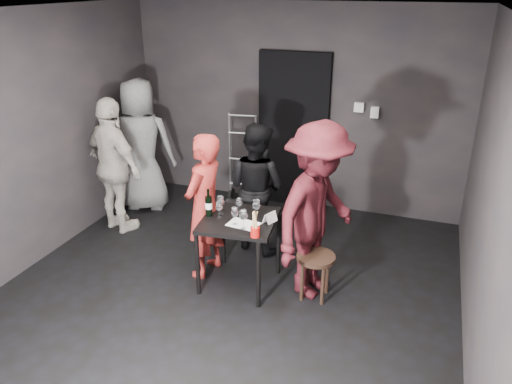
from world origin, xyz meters
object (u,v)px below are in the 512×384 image
(woman_black, at_px, (256,187))
(man_maroon, at_px, (318,196))
(bystander_cream, at_px, (113,158))
(bystander_grey, at_px, (140,133))
(breadstick_cup, at_px, (255,225))
(hand_truck, at_px, (242,188))
(stool, at_px, (316,263))
(wine_bottle, at_px, (209,206))
(tasting_table, at_px, (239,228))
(server_red, at_px, (204,204))

(woman_black, relative_size, man_maroon, 0.72)
(man_maroon, height_order, bystander_cream, man_maroon)
(bystander_cream, relative_size, bystander_grey, 0.89)
(woman_black, xyz_separation_m, bystander_grey, (-1.81, 0.52, 0.31))
(man_maroon, bearing_deg, breadstick_cup, 151.05)
(hand_truck, relative_size, woman_black, 0.84)
(hand_truck, distance_m, bystander_grey, 1.58)
(breadstick_cup, bearing_deg, hand_truck, 114.33)
(stool, relative_size, wine_bottle, 1.63)
(stool, bearing_deg, woman_black, 138.92)
(stool, height_order, bystander_grey, bystander_grey)
(tasting_table, distance_m, woman_black, 0.83)
(tasting_table, relative_size, server_red, 0.46)
(stool, relative_size, woman_black, 0.31)
(stool, xyz_separation_m, server_red, (-1.21, 0.06, 0.42))
(server_red, xyz_separation_m, man_maroon, (1.18, 0.04, 0.25))
(woman_black, bearing_deg, tasting_table, 114.69)
(tasting_table, height_order, bystander_grey, bystander_grey)
(hand_truck, bearing_deg, bystander_grey, -163.43)
(server_red, height_order, bystander_grey, bystander_grey)
(wine_bottle, bearing_deg, stool, 3.26)
(bystander_grey, xyz_separation_m, wine_bottle, (1.61, -1.37, -0.20))
(tasting_table, distance_m, wine_bottle, 0.38)
(stool, relative_size, server_red, 0.29)
(tasting_table, bearing_deg, server_red, 167.66)
(woman_black, xyz_separation_m, breadstick_cup, (0.39, -1.11, 0.11))
(tasting_table, xyz_separation_m, woman_black, (-0.11, 0.81, 0.11))
(server_red, bearing_deg, woman_black, 164.11)
(bystander_grey, distance_m, breadstick_cup, 2.74)
(hand_truck, height_order, wine_bottle, hand_truck)
(hand_truck, relative_size, server_red, 0.79)
(bystander_grey, bearing_deg, bystander_cream, 78.04)
(stool, bearing_deg, bystander_grey, 154.31)
(man_maroon, bearing_deg, bystander_grey, 85.34)
(hand_truck, xyz_separation_m, bystander_cream, (-1.16, -1.27, 0.72))
(server_red, distance_m, breadstick_cup, 0.80)
(bystander_cream, bearing_deg, tasting_table, -177.21)
(bystander_grey, bearing_deg, hand_truck, -169.57)
(stool, relative_size, bystander_grey, 0.22)
(breadstick_cup, bearing_deg, wine_bottle, 156.24)
(tasting_table, bearing_deg, bystander_grey, 145.27)
(man_maroon, bearing_deg, server_red, 111.41)
(hand_truck, distance_m, woman_black, 1.37)
(breadstick_cup, bearing_deg, stool, 32.06)
(server_red, xyz_separation_m, breadstick_cup, (0.70, -0.39, 0.06))
(tasting_table, height_order, man_maroon, man_maroon)
(bystander_grey, distance_m, wine_bottle, 2.13)
(breadstick_cup, bearing_deg, bystander_cream, 156.61)
(stool, bearing_deg, tasting_table, -177.98)
(woman_black, height_order, breadstick_cup, woman_black)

